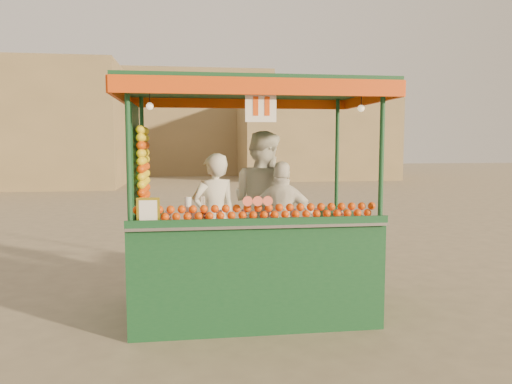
{
  "coord_description": "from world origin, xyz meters",
  "views": [
    {
      "loc": [
        -0.82,
        -5.91,
        2.11
      ],
      "look_at": [
        0.03,
        0.09,
        1.52
      ],
      "focal_mm": 34.8,
      "sensor_mm": 36.0,
      "label": 1
    }
  ],
  "objects": [
    {
      "name": "vendor_middle",
      "position": [
        0.22,
        0.83,
        1.3
      ],
      "size": [
        1.19,
        1.19,
        1.95
      ],
      "rotation": [
        0.0,
        0.0,
        2.37
      ],
      "color": "silver",
      "rests_on": "ground"
    },
    {
      "name": "building_center",
      "position": [
        -2.0,
        30.0,
        3.5
      ],
      "size": [
        14.0,
        7.0,
        7.0
      ],
      "primitive_type": "cube",
      "color": "#8D7650",
      "rests_on": "ground"
    },
    {
      "name": "juice_cart",
      "position": [
        -0.11,
        0.03,
        0.92
      ],
      "size": [
        3.11,
        2.02,
        2.83
      ],
      "color": "#103D1F",
      "rests_on": "ground"
    },
    {
      "name": "building_left",
      "position": [
        -9.0,
        20.0,
        3.0
      ],
      "size": [
        10.0,
        6.0,
        6.0
      ],
      "primitive_type": "cube",
      "color": "#8D7650",
      "rests_on": "ground"
    },
    {
      "name": "vendor_left",
      "position": [
        -0.46,
        0.43,
        1.16
      ],
      "size": [
        0.71,
        0.59,
        1.66
      ],
      "rotation": [
        0.0,
        0.0,
        3.51
      ],
      "color": "beige",
      "rests_on": "ground"
    },
    {
      "name": "vendor_right",
      "position": [
        0.42,
        0.36,
        1.11
      ],
      "size": [
        0.98,
        0.64,
        1.55
      ],
      "rotation": [
        0.0,
        0.0,
        2.83
      ],
      "color": "white",
      "rests_on": "ground"
    },
    {
      "name": "ground",
      "position": [
        0.0,
        0.0,
        0.0
      ],
      "size": [
        90.0,
        90.0,
        0.0
      ],
      "primitive_type": "plane",
      "color": "#726651",
      "rests_on": "ground"
    },
    {
      "name": "building_right",
      "position": [
        7.0,
        24.0,
        2.5
      ],
      "size": [
        9.0,
        6.0,
        5.0
      ],
      "primitive_type": "cube",
      "color": "#8D7650",
      "rests_on": "ground"
    }
  ]
}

